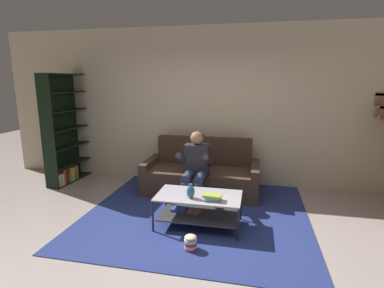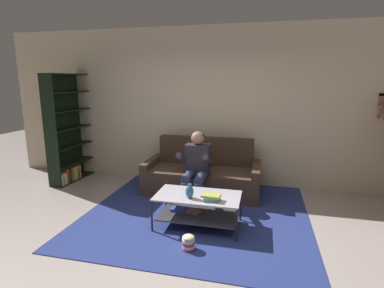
{
  "view_description": "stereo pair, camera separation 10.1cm",
  "coord_description": "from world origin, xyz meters",
  "px_view_note": "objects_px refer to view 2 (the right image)",
  "views": [
    {
      "loc": [
        0.84,
        -3.11,
        1.94
      ],
      "look_at": [
        -0.05,
        1.0,
        1.04
      ],
      "focal_mm": 28.0,
      "sensor_mm": 36.0,
      "label": 1
    },
    {
      "loc": [
        0.94,
        -3.09,
        1.94
      ],
      "look_at": [
        -0.05,
        1.0,
        1.04
      ],
      "focal_mm": 28.0,
      "sensor_mm": 36.0,
      "label": 2
    }
  ],
  "objects_px": {
    "coffee_table": "(197,205)",
    "book_stack": "(211,197)",
    "bookshelf": "(68,137)",
    "couch": "(203,175)",
    "person_seated_center": "(196,165)",
    "vase": "(190,191)",
    "popcorn_tub": "(188,243)"
  },
  "relations": [
    {
      "from": "bookshelf",
      "to": "popcorn_tub",
      "type": "height_order",
      "value": "bookshelf"
    },
    {
      "from": "coffee_table",
      "to": "book_stack",
      "type": "relative_size",
      "value": 4.58
    },
    {
      "from": "couch",
      "to": "person_seated_center",
      "type": "height_order",
      "value": "person_seated_center"
    },
    {
      "from": "coffee_table",
      "to": "book_stack",
      "type": "distance_m",
      "value": 0.32
    },
    {
      "from": "couch",
      "to": "coffee_table",
      "type": "relative_size",
      "value": 1.76
    },
    {
      "from": "vase",
      "to": "popcorn_tub",
      "type": "distance_m",
      "value": 0.66
    },
    {
      "from": "couch",
      "to": "bookshelf",
      "type": "height_order",
      "value": "bookshelf"
    },
    {
      "from": "person_seated_center",
      "to": "vase",
      "type": "xyz_separation_m",
      "value": [
        0.11,
        -0.87,
        -0.1
      ]
    },
    {
      "from": "coffee_table",
      "to": "popcorn_tub",
      "type": "relative_size",
      "value": 6.02
    },
    {
      "from": "popcorn_tub",
      "to": "vase",
      "type": "bearing_deg",
      "value": 102.39
    },
    {
      "from": "vase",
      "to": "bookshelf",
      "type": "xyz_separation_m",
      "value": [
        -2.8,
        1.44,
        0.33
      ]
    },
    {
      "from": "bookshelf",
      "to": "couch",
      "type": "bearing_deg",
      "value": -0.94
    },
    {
      "from": "person_seated_center",
      "to": "popcorn_tub",
      "type": "xyz_separation_m",
      "value": [
        0.22,
        -1.35,
        -0.54
      ]
    },
    {
      "from": "person_seated_center",
      "to": "couch",
      "type": "bearing_deg",
      "value": 90.0
    },
    {
      "from": "person_seated_center",
      "to": "vase",
      "type": "relative_size",
      "value": 6.04
    },
    {
      "from": "couch",
      "to": "coffee_table",
      "type": "height_order",
      "value": "couch"
    },
    {
      "from": "person_seated_center",
      "to": "book_stack",
      "type": "xyz_separation_m",
      "value": [
        0.4,
        -0.89,
        -0.15
      ]
    },
    {
      "from": "couch",
      "to": "coffee_table",
      "type": "bearing_deg",
      "value": -81.79
    },
    {
      "from": "vase",
      "to": "book_stack",
      "type": "bearing_deg",
      "value": -3.03
    },
    {
      "from": "coffee_table",
      "to": "bookshelf",
      "type": "distance_m",
      "value": 3.21
    },
    {
      "from": "coffee_table",
      "to": "bookshelf",
      "type": "bearing_deg",
      "value": 155.38
    },
    {
      "from": "person_seated_center",
      "to": "coffee_table",
      "type": "distance_m",
      "value": 0.84
    },
    {
      "from": "couch",
      "to": "popcorn_tub",
      "type": "relative_size",
      "value": 10.57
    },
    {
      "from": "vase",
      "to": "book_stack",
      "type": "relative_size",
      "value": 0.78
    },
    {
      "from": "coffee_table",
      "to": "couch",
      "type": "bearing_deg",
      "value": 98.21
    },
    {
      "from": "bookshelf",
      "to": "popcorn_tub",
      "type": "xyz_separation_m",
      "value": [
        2.91,
        -1.92,
        -0.77
      ]
    },
    {
      "from": "popcorn_tub",
      "to": "person_seated_center",
      "type": "bearing_deg",
      "value": 99.18
    },
    {
      "from": "book_stack",
      "to": "bookshelf",
      "type": "bearing_deg",
      "value": 154.73
    },
    {
      "from": "coffee_table",
      "to": "bookshelf",
      "type": "height_order",
      "value": "bookshelf"
    },
    {
      "from": "book_stack",
      "to": "bookshelf",
      "type": "relative_size",
      "value": 0.12
    },
    {
      "from": "vase",
      "to": "coffee_table",
      "type": "bearing_deg",
      "value": 60.75
    },
    {
      "from": "bookshelf",
      "to": "coffee_table",
      "type": "bearing_deg",
      "value": -24.62
    }
  ]
}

